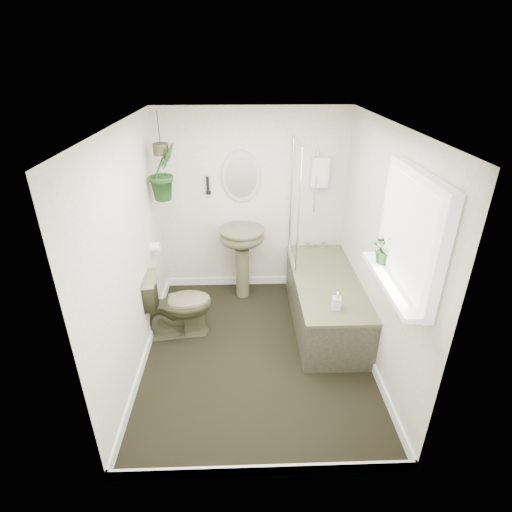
{
  "coord_description": "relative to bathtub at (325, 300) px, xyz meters",
  "views": [
    {
      "loc": [
        -0.12,
        -3.31,
        2.8
      ],
      "look_at": [
        0.0,
        0.15,
        1.05
      ],
      "focal_mm": 28.0,
      "sensor_mm": 36.0,
      "label": 1
    }
  ],
  "objects": [
    {
      "name": "floor",
      "position": [
        -0.8,
        -0.5,
        -0.3
      ],
      "size": [
        2.3,
        2.8,
        0.02
      ],
      "primitive_type": "cube",
      "color": "black",
      "rests_on": "ground"
    },
    {
      "name": "ceiling",
      "position": [
        -0.8,
        -0.5,
        2.02
      ],
      "size": [
        2.3,
        2.8,
        0.02
      ],
      "primitive_type": "cube",
      "color": "white",
      "rests_on": "ground"
    },
    {
      "name": "wall_back",
      "position": [
        -0.8,
        0.91,
        0.86
      ],
      "size": [
        2.3,
        0.02,
        2.3
      ],
      "primitive_type": "cube",
      "color": "silver",
      "rests_on": "ground"
    },
    {
      "name": "wall_front",
      "position": [
        -0.8,
        -1.91,
        0.86
      ],
      "size": [
        2.3,
        0.02,
        2.3
      ],
      "primitive_type": "cube",
      "color": "silver",
      "rests_on": "ground"
    },
    {
      "name": "wall_left",
      "position": [
        -1.96,
        -0.5,
        0.86
      ],
      "size": [
        0.02,
        2.8,
        2.3
      ],
      "primitive_type": "cube",
      "color": "silver",
      "rests_on": "ground"
    },
    {
      "name": "wall_right",
      "position": [
        0.36,
        -0.5,
        0.86
      ],
      "size": [
        0.02,
        2.8,
        2.3
      ],
      "primitive_type": "cube",
      "color": "silver",
      "rests_on": "ground"
    },
    {
      "name": "skirting",
      "position": [
        -0.8,
        -0.5,
        -0.24
      ],
      "size": [
        2.3,
        2.8,
        0.1
      ],
      "primitive_type": "cube",
      "color": "white",
      "rests_on": "floor"
    },
    {
      "name": "bathtub",
      "position": [
        0.0,
        0.0,
        0.0
      ],
      "size": [
        0.72,
        1.72,
        0.58
      ],
      "primitive_type": null,
      "color": "brown",
      "rests_on": "floor"
    },
    {
      "name": "bath_screen",
      "position": [
        -0.33,
        0.49,
        0.99
      ],
      "size": [
        0.04,
        0.72,
        1.4
      ],
      "primitive_type": null,
      "color": "silver",
      "rests_on": "bathtub"
    },
    {
      "name": "shower_box",
      "position": [
        0.0,
        0.84,
        1.26
      ],
      "size": [
        0.2,
        0.1,
        0.35
      ],
      "primitive_type": "cube",
      "color": "white",
      "rests_on": "wall_back"
    },
    {
      "name": "oval_mirror",
      "position": [
        -0.94,
        0.87,
        1.21
      ],
      "size": [
        0.46,
        0.03,
        0.62
      ],
      "primitive_type": "ellipsoid",
      "color": "#BAAD9C",
      "rests_on": "wall_back"
    },
    {
      "name": "wall_sconce",
      "position": [
        -1.34,
        0.86,
        1.11
      ],
      "size": [
        0.04,
        0.04,
        0.22
      ],
      "primitive_type": "cylinder",
      "color": "black",
      "rests_on": "wall_back"
    },
    {
      "name": "toilet_roll_holder",
      "position": [
        -1.9,
        0.2,
        0.61
      ],
      "size": [
        0.11,
        0.11,
        0.11
      ],
      "primitive_type": "cylinder",
      "rotation": [
        0.0,
        1.57,
        0.0
      ],
      "color": "white",
      "rests_on": "wall_left"
    },
    {
      "name": "window_recess",
      "position": [
        0.29,
        -1.2,
        1.36
      ],
      "size": [
        0.08,
        1.0,
        0.9
      ],
      "primitive_type": "cube",
      "color": "white",
      "rests_on": "wall_right"
    },
    {
      "name": "window_sill",
      "position": [
        0.22,
        -1.2,
        0.94
      ],
      "size": [
        0.18,
        1.0,
        0.04
      ],
      "primitive_type": "cube",
      "color": "white",
      "rests_on": "wall_right"
    },
    {
      "name": "window_blinds",
      "position": [
        0.24,
        -1.2,
        1.36
      ],
      "size": [
        0.01,
        0.86,
        0.76
      ],
      "primitive_type": "cube",
      "color": "white",
      "rests_on": "wall_right"
    },
    {
      "name": "toilet",
      "position": [
        -1.65,
        -0.14,
        0.09
      ],
      "size": [
        0.79,
        0.52,
        0.75
      ],
      "primitive_type": "imported",
      "rotation": [
        0.0,
        0.0,
        1.71
      ],
      "color": "brown",
      "rests_on": "floor"
    },
    {
      "name": "pedestal_sink",
      "position": [
        -0.94,
        0.62,
        0.18
      ],
      "size": [
        0.63,
        0.56,
        0.93
      ],
      "primitive_type": null,
      "rotation": [
        0.0,
        0.0,
        0.19
      ],
      "color": "brown",
      "rests_on": "floor"
    },
    {
      "name": "sill_plant",
      "position": [
        0.25,
        -0.9,
        1.09
      ],
      "size": [
        0.26,
        0.24,
        0.26
      ],
      "primitive_type": "imported",
      "rotation": [
        0.0,
        0.0,
        -0.16
      ],
      "color": "black",
      "rests_on": "window_sill"
    },
    {
      "name": "hanging_plant",
      "position": [
        -1.77,
        0.45,
        1.38
      ],
      "size": [
        0.42,
        0.43,
        0.61
      ],
      "primitive_type": "imported",
      "rotation": [
        0.0,
        0.0,
        0.87
      ],
      "color": "black",
      "rests_on": "ceiling"
    },
    {
      "name": "soap_bottle",
      "position": [
        -0.03,
        -0.59,
        0.38
      ],
      "size": [
        0.1,
        0.1,
        0.19
      ],
      "primitive_type": "imported",
      "rotation": [
        0.0,
        0.0,
        -0.14
      ],
      "color": "black",
      "rests_on": "bathtub"
    },
    {
      "name": "hanging_pot",
      "position": [
        -1.77,
        0.45,
        1.63
      ],
      "size": [
        0.16,
        0.16,
        0.12
      ],
      "primitive_type": "cylinder",
      "color": "#352D1D",
      "rests_on": "ceiling"
    }
  ]
}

